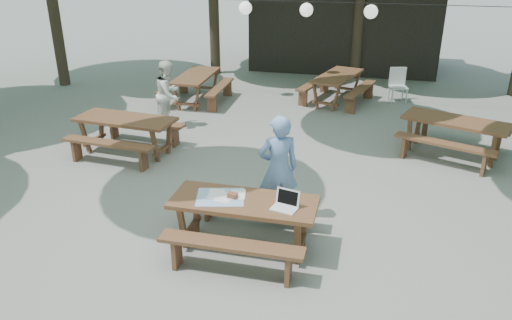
{
  "coord_description": "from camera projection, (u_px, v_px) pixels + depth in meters",
  "views": [
    {
      "loc": [
        1.66,
        -7.02,
        3.97
      ],
      "look_at": [
        0.08,
        -0.54,
        1.05
      ],
      "focal_mm": 35.0,
      "sensor_mm": 36.0,
      "label": 1
    }
  ],
  "objects": [
    {
      "name": "paper_lanterns",
      "position": [
        307.0,
        10.0,
        12.62
      ],
      "size": [
        9.0,
        0.34,
        0.38
      ],
      "color": "black",
      "rests_on": "ground"
    },
    {
      "name": "laptop",
      "position": [
        286.0,
        204.0,
        6.57
      ],
      "size": [
        0.38,
        0.33,
        0.24
      ],
      "rotation": [
        0.0,
        0.0,
        -0.24
      ],
      "color": "white",
      "rests_on": "main_picnic_table"
    },
    {
      "name": "picnic_table_far_e",
      "position": [
        337.0,
        88.0,
        13.35
      ],
      "size": [
        2.03,
        2.25,
        0.75
      ],
      "rotation": [
        0.0,
        0.0,
        1.3
      ],
      "color": "brown",
      "rests_on": "ground"
    },
    {
      "name": "picnic_table_nw",
      "position": [
        127.0,
        135.0,
        10.1
      ],
      "size": [
        2.06,
        1.74,
        0.75
      ],
      "rotation": [
        0.0,
        0.0,
        -0.09
      ],
      "color": "brown",
      "rests_on": "ground"
    },
    {
      "name": "picnic_table_far_w",
      "position": [
        196.0,
        88.0,
        13.36
      ],
      "size": [
        1.63,
        2.02,
        0.75
      ],
      "rotation": [
        0.0,
        0.0,
        1.6
      ],
      "color": "brown",
      "rests_on": "ground"
    },
    {
      "name": "pavilion",
      "position": [
        345.0,
        25.0,
        16.88
      ],
      "size": [
        6.0,
        3.0,
        2.8
      ],
      "primitive_type": "cube",
      "color": "black",
      "rests_on": "ground"
    },
    {
      "name": "picnic_table_ne",
      "position": [
        453.0,
        137.0,
        10.0
      ],
      "size": [
        2.34,
        2.15,
        0.75
      ],
      "rotation": [
        0.0,
        0.0,
        -0.36
      ],
      "color": "brown",
      "rests_on": "ground"
    },
    {
      "name": "ground",
      "position": [
        259.0,
        205.0,
        8.2
      ],
      "size": [
        80.0,
        80.0,
        0.0
      ],
      "primitive_type": "plane",
      "color": "slate",
      "rests_on": "ground"
    },
    {
      "name": "second_person",
      "position": [
        169.0,
        94.0,
        11.42
      ],
      "size": [
        0.64,
        0.79,
        1.55
      ],
      "primitive_type": "imported",
      "rotation": [
        0.0,
        0.0,
        1.5
      ],
      "color": "white",
      "rests_on": "ground"
    },
    {
      "name": "main_picnic_table",
      "position": [
        244.0,
        223.0,
        6.93
      ],
      "size": [
        2.0,
        1.58,
        0.75
      ],
      "color": "brown",
      "rests_on": "ground"
    },
    {
      "name": "woman",
      "position": [
        278.0,
        169.0,
        7.5
      ],
      "size": [
        0.73,
        0.63,
        1.69
      ],
      "primitive_type": "imported",
      "rotation": [
        0.0,
        0.0,
        3.58
      ],
      "color": "#7296D0",
      "rests_on": "ground"
    },
    {
      "name": "tabletop_clutter",
      "position": [
        223.0,
        197.0,
        6.85
      ],
      "size": [
        0.76,
        0.69,
        0.08
      ],
      "color": "#3979C3",
      "rests_on": "main_picnic_table"
    },
    {
      "name": "plastic_chair",
      "position": [
        398.0,
        92.0,
        13.45
      ],
      "size": [
        0.53,
        0.53,
        0.9
      ],
      "rotation": [
        0.0,
        0.0,
        0.23
      ],
      "color": "silver",
      "rests_on": "ground"
    }
  ]
}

